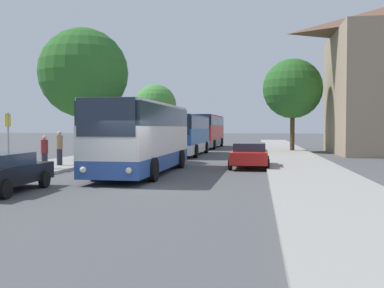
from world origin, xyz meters
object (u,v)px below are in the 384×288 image
at_px(parked_car_right_near, 250,155).
at_px(tree_left_far, 84,73).
at_px(bus_rear, 207,131).
at_px(bus_stop_sign, 8,136).
at_px(tree_right_near, 293,89).
at_px(tree_left_near, 156,105).
at_px(bus_front, 143,137).
at_px(parked_car_left_curb, 2,172).
at_px(bus_middle, 186,134).
at_px(pedestrian_waiting_near, 59,148).
at_px(pedestrian_walking_back, 44,152).

height_order(parked_car_right_near, tree_left_far, tree_left_far).
bearing_deg(bus_rear, bus_stop_sign, -99.53).
bearing_deg(tree_right_near, tree_left_near, 158.44).
xyz_separation_m(bus_front, tree_left_far, (-5.69, 6.66, 3.96)).
relative_size(parked_car_left_curb, parked_car_right_near, 1.05).
xyz_separation_m(bus_rear, tree_left_far, (-5.62, -20.98, 3.87)).
height_order(bus_front, bus_middle, bus_front).
bearing_deg(tree_left_near, tree_left_far, -90.76).
bearing_deg(bus_front, bus_middle, 91.60).
distance_m(bus_middle, tree_right_near, 11.48).
xyz_separation_m(bus_rear, tree_right_near, (8.66, -7.08, 3.86)).
xyz_separation_m(tree_left_near, tree_right_near, (14.03, -5.54, 1.14)).
bearing_deg(tree_right_near, bus_rear, 140.75).
height_order(parked_car_left_curb, parked_car_right_near, parked_car_right_near).
xyz_separation_m(bus_middle, bus_rear, (0.15, 13.23, 0.18)).
distance_m(pedestrian_waiting_near, tree_right_near, 23.45).
height_order(bus_stop_sign, tree_left_near, tree_left_near).
distance_m(bus_middle, tree_left_near, 13.13).
height_order(tree_left_near, tree_right_near, tree_right_near).
bearing_deg(tree_left_far, parked_car_left_curb, -79.61).
distance_m(pedestrian_waiting_near, pedestrian_walking_back, 2.06).
relative_size(bus_front, bus_middle, 1.03).
xyz_separation_m(bus_rear, bus_stop_sign, (-5.78, -29.66, -0.02)).
distance_m(bus_middle, parked_car_left_curb, 21.56).
relative_size(parked_car_right_near, tree_left_far, 0.49).
distance_m(bus_middle, tree_left_far, 10.31).
height_order(parked_car_right_near, pedestrian_walking_back, pedestrian_walking_back).
bearing_deg(pedestrian_walking_back, parked_car_left_curb, -27.77).
bearing_deg(parked_car_left_curb, tree_right_near, 65.78).
distance_m(bus_front, pedestrian_walking_back, 5.29).
relative_size(bus_middle, pedestrian_walking_back, 6.10).
height_order(bus_front, bus_stop_sign, bus_front).
bearing_deg(parked_car_right_near, bus_middle, -63.30).
distance_m(bus_rear, parked_car_left_curb, 34.72).
height_order(bus_stop_sign, tree_right_near, tree_right_near).
height_order(bus_rear, parked_car_right_near, bus_rear).
bearing_deg(tree_right_near, pedestrian_waiting_near, -127.42).
bearing_deg(bus_stop_sign, pedestrian_waiting_near, 83.76).
height_order(pedestrian_walking_back, tree_right_near, tree_right_near).
bearing_deg(pedestrian_waiting_near, parked_car_left_curb, 114.48).
xyz_separation_m(parked_car_right_near, tree_right_near, (3.54, 16.90, 5.01)).
relative_size(tree_left_near, tree_left_far, 0.79).
relative_size(parked_car_right_near, tree_right_near, 0.50).
height_order(bus_front, bus_rear, bus_rear).
relative_size(pedestrian_waiting_near, pedestrian_walking_back, 1.12).
relative_size(parked_car_left_curb, pedestrian_walking_back, 2.61).
bearing_deg(tree_left_near, bus_rear, 15.98).
bearing_deg(pedestrian_walking_back, tree_left_far, 140.59).
bearing_deg(parked_car_right_near, bus_stop_sign, 28.09).
relative_size(bus_stop_sign, tree_left_near, 0.41).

